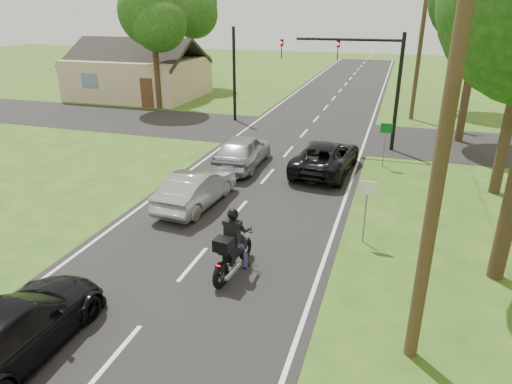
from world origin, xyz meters
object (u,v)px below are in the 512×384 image
utility_pole_far (421,41)px  sign_green (386,134)px  motorcycle_rider (232,249)px  utility_pole_near (446,130)px  dark_car_behind (14,329)px  silver_suv (242,151)px  silver_sedan (196,189)px  sign_white (367,197)px  dark_suv (326,156)px  traffic_signal (363,70)px

utility_pole_far → sign_green: bearing=-96.7°
motorcycle_rider → utility_pole_near: bearing=-15.4°
motorcycle_rider → dark_car_behind: size_ratio=0.50×
silver_suv → silver_sedan: bearing=86.8°
sign_white → sign_green: 8.00m
dark_suv → utility_pole_near: bearing=112.8°
traffic_signal → sign_white: bearing=-83.0°
silver_sedan → silver_suv: 4.93m
utility_pole_far → traffic_signal: bearing=-109.7°
traffic_signal → utility_pole_far: (2.86, 8.00, 0.95)m
silver_suv → utility_pole_far: 15.75m
traffic_signal → dark_car_behind: bearing=-106.1°
silver_sedan → sign_white: sign_white is taller
dark_suv → utility_pole_far: utility_pole_far is taller
dark_car_behind → utility_pole_far: (8.24, 26.64, 4.39)m
dark_suv → traffic_signal: (0.96, 4.53, 3.41)m
motorcycle_rider → sign_green: sign_green is taller
utility_pole_near → utility_pole_far: size_ratio=1.00×
silver_sedan → traffic_signal: (5.03, 9.97, 3.43)m
motorcycle_rider → sign_green: bearing=77.9°
motorcycle_rider → traffic_signal: (2.03, 14.09, 3.34)m
motorcycle_rider → sign_white: sign_white is taller
dark_car_behind → utility_pole_near: (8.24, 2.64, 4.39)m
utility_pole_far → sign_white: utility_pole_far is taller
motorcycle_rider → utility_pole_near: 6.78m
sign_white → sign_green: size_ratio=1.00×
silver_sedan → sign_green: 9.62m
silver_suv → dark_car_behind: (-0.52, -13.60, -0.10)m
utility_pole_far → motorcycle_rider: bearing=-102.5°
traffic_signal → utility_pole_far: utility_pole_far is taller
dark_suv → sign_green: size_ratio=2.43×
silver_suv → sign_green: 6.78m
dark_suv → sign_white: (2.32, -6.49, 0.87)m
dark_car_behind → utility_pole_near: 9.70m
silver_suv → utility_pole_far: bearing=-121.9°
utility_pole_far → dark_car_behind: bearing=-107.2°
silver_sedan → traffic_signal: traffic_signal is taller
dark_suv → silver_suv: (-3.90, -0.52, 0.07)m
utility_pole_near → utility_pole_far: 24.00m
motorcycle_rider → silver_sedan: bearing=131.9°
dark_suv → utility_pole_far: (3.82, 12.53, 4.35)m
silver_sedan → utility_pole_far: size_ratio=0.42×
dark_suv → silver_sedan: size_ratio=1.22×
dark_car_behind → traffic_signal: (5.38, 18.64, 3.44)m
traffic_signal → sign_white: 11.39m
dark_suv → silver_suv: bearing=11.9°
sign_white → dark_suv: bearing=109.7°
dark_suv → sign_green: (2.52, 1.51, 0.87)m
dark_car_behind → utility_pole_near: bearing=-163.1°
dark_suv → silver_sedan: dark_suv is taller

